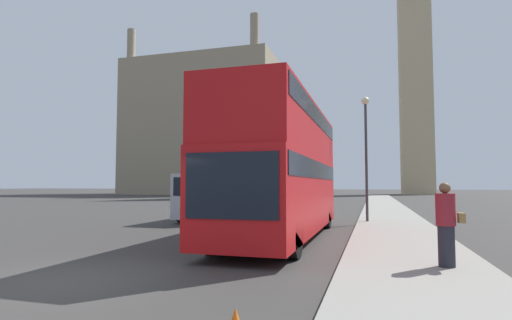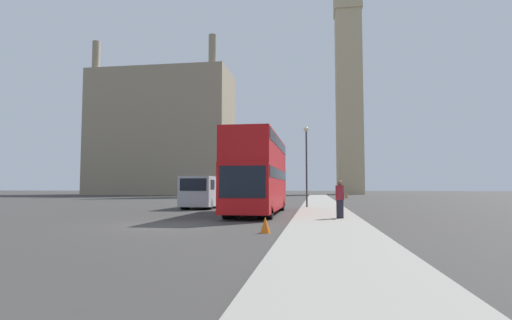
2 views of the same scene
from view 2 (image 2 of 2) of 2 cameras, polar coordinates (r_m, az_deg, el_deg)
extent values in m
plane|color=#383533|center=(17.04, -12.50, -9.06)|extent=(300.00, 300.00, 0.00)
cube|color=gray|center=(15.94, 10.36, -9.18)|extent=(3.08, 120.00, 0.15)
cube|color=tan|center=(91.34, 13.14, 8.05)|extent=(5.58, 5.58, 40.60)
cube|color=gray|center=(86.54, -13.27, 3.71)|extent=(28.81, 12.79, 25.70)
cylinder|color=gray|center=(90.45, -21.88, 13.74)|extent=(1.53, 1.53, 5.65)
cylinder|color=gray|center=(81.37, -6.23, 15.48)|extent=(1.53, 1.53, 5.65)
cube|color=#B71114|center=(23.17, 0.32, -4.03)|extent=(2.44, 10.31, 2.44)
cube|color=#B71114|center=(23.25, 0.32, 1.11)|extent=(2.44, 10.10, 1.73)
cube|color=black|center=(23.18, 0.32, -2.06)|extent=(2.48, 9.90, 0.55)
cube|color=black|center=(23.30, 0.32, 2.31)|extent=(2.48, 9.69, 0.55)
cube|color=black|center=(18.06, -2.00, -3.13)|extent=(2.14, 0.03, 1.46)
cylinder|color=black|center=(19.79, -3.70, -6.89)|extent=(0.68, 1.05, 1.05)
cylinder|color=black|center=(19.50, 1.38, -6.94)|extent=(0.68, 1.05, 1.05)
cylinder|color=black|center=(26.88, -0.45, -6.10)|extent=(0.68, 1.05, 1.05)
cylinder|color=black|center=(26.67, 3.30, -6.12)|extent=(0.68, 1.05, 1.05)
cube|color=#B2B7BC|center=(30.13, -7.38, -4.42)|extent=(2.20, 5.64, 2.12)
cube|color=black|center=(27.41, -8.99, -3.48)|extent=(1.87, 0.02, 0.85)
cube|color=black|center=(28.36, -8.38, -3.50)|extent=(2.23, 1.02, 0.68)
cylinder|color=black|center=(28.56, -10.05, -6.22)|extent=(0.55, 0.74, 0.74)
cylinder|color=black|center=(28.08, -6.84, -6.29)|extent=(0.55, 0.74, 0.74)
cylinder|color=black|center=(32.22, -7.88, -5.97)|extent=(0.55, 0.74, 0.74)
cylinder|color=black|center=(31.80, -5.01, -6.02)|extent=(0.55, 0.74, 0.74)
cylinder|color=#23232D|center=(18.64, 11.91, -6.87)|extent=(0.32, 0.32, 0.83)
cylinder|color=maroon|center=(18.62, 11.88, -4.58)|extent=(0.38, 0.38, 0.66)
sphere|color=brown|center=(18.62, 11.86, -3.23)|extent=(0.22, 0.22, 0.22)
cube|color=olive|center=(18.64, 12.78, -5.08)|extent=(0.12, 0.24, 0.20)
cylinder|color=#38383D|center=(28.65, 7.24, -1.30)|extent=(0.12, 0.12, 5.38)
sphere|color=beige|center=(28.92, 7.19, 4.39)|extent=(0.36, 0.36, 0.36)
cone|color=orange|center=(13.75, 1.34, -9.26)|extent=(0.36, 0.36, 0.55)
camera|label=1|loc=(9.62, 6.65, -2.34)|focal=28.00mm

